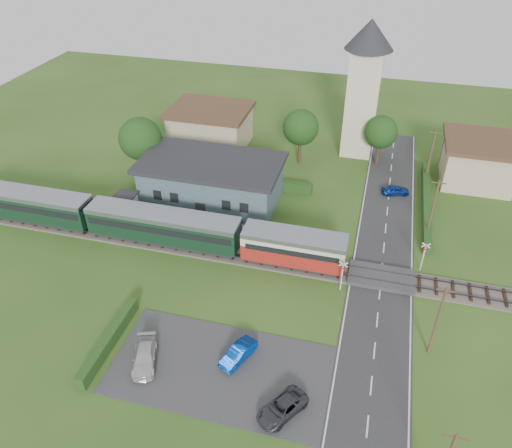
% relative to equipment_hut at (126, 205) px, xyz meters
% --- Properties ---
extents(ground, '(120.00, 120.00, 0.00)m').
position_rel_equipment_hut_xyz_m(ground, '(18.00, -5.20, -1.75)').
color(ground, '#2D4C19').
extents(railway_track, '(76.00, 3.20, 0.49)m').
position_rel_equipment_hut_xyz_m(railway_track, '(18.00, -3.20, -1.64)').
color(railway_track, '#4C443D').
rests_on(railway_track, ground).
extents(road, '(6.00, 70.00, 0.05)m').
position_rel_equipment_hut_xyz_m(road, '(28.00, -5.20, -1.72)').
color(road, '#28282B').
rests_on(road, ground).
extents(car_park, '(17.00, 9.00, 0.08)m').
position_rel_equipment_hut_xyz_m(car_park, '(16.50, -17.20, -1.71)').
color(car_park, '#333335').
rests_on(car_park, ground).
extents(crossing_deck, '(6.20, 3.40, 0.45)m').
position_rel_equipment_hut_xyz_m(crossing_deck, '(28.00, -3.20, -1.52)').
color(crossing_deck, '#333335').
rests_on(crossing_deck, ground).
extents(platform, '(30.00, 3.00, 0.45)m').
position_rel_equipment_hut_xyz_m(platform, '(8.00, 0.00, -1.52)').
color(platform, gray).
rests_on(platform, ground).
extents(equipment_hut, '(2.30, 2.30, 2.55)m').
position_rel_equipment_hut_xyz_m(equipment_hut, '(0.00, 0.00, 0.00)').
color(equipment_hut, beige).
rests_on(equipment_hut, platform).
extents(station_building, '(16.00, 9.00, 5.30)m').
position_rel_equipment_hut_xyz_m(station_building, '(8.00, 5.79, 0.95)').
color(station_building, '#354C53').
rests_on(station_building, ground).
extents(train, '(43.20, 2.90, 3.40)m').
position_rel_equipment_hut_xyz_m(train, '(2.68, -3.20, 0.43)').
color(train, '#232328').
rests_on(train, ground).
extents(church_tower, '(6.00, 6.00, 17.60)m').
position_rel_equipment_hut_xyz_m(church_tower, '(23.00, 22.80, 8.48)').
color(church_tower, beige).
rests_on(church_tower, ground).
extents(house_west, '(10.80, 8.80, 5.50)m').
position_rel_equipment_hut_xyz_m(house_west, '(3.00, 19.80, 1.04)').
color(house_west, tan).
rests_on(house_west, ground).
extents(house_east, '(8.80, 8.80, 5.50)m').
position_rel_equipment_hut_xyz_m(house_east, '(38.00, 18.80, 1.05)').
color(house_east, tan).
rests_on(house_east, ground).
extents(hedge_carpark, '(0.80, 9.00, 1.20)m').
position_rel_equipment_hut_xyz_m(hedge_carpark, '(7.00, -17.20, -1.15)').
color(hedge_carpark, '#193814').
rests_on(hedge_carpark, ground).
extents(hedge_roadside, '(0.80, 18.00, 1.20)m').
position_rel_equipment_hut_xyz_m(hedge_roadside, '(32.20, 10.80, -1.15)').
color(hedge_roadside, '#193814').
rests_on(hedge_roadside, ground).
extents(hedge_station, '(22.00, 0.80, 1.30)m').
position_rel_equipment_hut_xyz_m(hedge_station, '(8.00, 10.30, -1.10)').
color(hedge_station, '#193814').
rests_on(hedge_station, ground).
extents(tree_a, '(5.20, 5.20, 8.00)m').
position_rel_equipment_hut_xyz_m(tree_a, '(-2.00, 8.80, 3.63)').
color(tree_a, '#332316').
rests_on(tree_a, ground).
extents(tree_b, '(4.60, 4.60, 7.34)m').
position_rel_equipment_hut_xyz_m(tree_b, '(16.00, 17.80, 3.27)').
color(tree_b, '#332316').
rests_on(tree_b, ground).
extents(tree_c, '(4.20, 4.20, 6.78)m').
position_rel_equipment_hut_xyz_m(tree_c, '(26.00, 19.80, 2.91)').
color(tree_c, '#332316').
rests_on(tree_c, ground).
extents(utility_pole_b, '(1.40, 0.22, 7.00)m').
position_rel_equipment_hut_xyz_m(utility_pole_b, '(32.20, -11.20, 1.88)').
color(utility_pole_b, '#473321').
rests_on(utility_pole_b, ground).
extents(utility_pole_c, '(1.40, 0.22, 7.00)m').
position_rel_equipment_hut_xyz_m(utility_pole_c, '(32.20, 4.80, 1.88)').
color(utility_pole_c, '#473321').
rests_on(utility_pole_c, ground).
extents(utility_pole_d, '(1.40, 0.22, 7.00)m').
position_rel_equipment_hut_xyz_m(utility_pole_d, '(32.20, 16.80, 1.88)').
color(utility_pole_d, '#473321').
rests_on(utility_pole_d, ground).
extents(crossing_signal_near, '(0.84, 0.28, 3.28)m').
position_rel_equipment_hut_xyz_m(crossing_signal_near, '(24.40, -5.61, 0.39)').
color(crossing_signal_near, silver).
rests_on(crossing_signal_near, ground).
extents(crossing_signal_far, '(0.84, 0.28, 3.28)m').
position_rel_equipment_hut_xyz_m(crossing_signal_far, '(31.60, -0.81, 0.39)').
color(crossing_signal_far, silver).
rests_on(crossing_signal_far, ground).
extents(streetlamp_west, '(0.30, 0.30, 5.15)m').
position_rel_equipment_hut_xyz_m(streetlamp_west, '(-4.00, 14.80, 1.29)').
color(streetlamp_west, '#3F3F47').
rests_on(streetlamp_west, ground).
extents(streetlamp_east, '(0.30, 0.30, 5.15)m').
position_rel_equipment_hut_xyz_m(streetlamp_east, '(34.00, 21.80, 1.29)').
color(streetlamp_east, '#3F3F47').
rests_on(streetlamp_east, ground).
extents(car_on_road, '(3.46, 2.20, 1.10)m').
position_rel_equipment_hut_xyz_m(car_on_road, '(28.69, 12.80, -1.15)').
color(car_on_road, navy).
rests_on(car_on_road, road).
extents(car_park_blue, '(2.52, 3.79, 1.18)m').
position_rel_equipment_hut_xyz_m(car_park_blue, '(17.58, -15.83, -1.08)').
color(car_park_blue, '#0234A1').
rests_on(car_park_blue, car_park).
extents(car_park_silver, '(3.03, 4.57, 1.23)m').
position_rel_equipment_hut_xyz_m(car_park_silver, '(10.60, -18.07, -1.05)').
color(car_park_silver, silver).
rests_on(car_park_silver, car_park).
extents(car_park_dark, '(3.73, 4.41, 1.12)m').
position_rel_equipment_hut_xyz_m(car_park_dark, '(21.98, -19.70, -1.11)').
color(car_park_dark, '#31323A').
rests_on(car_park_dark, car_park).
extents(pedestrian_near, '(0.80, 0.68, 1.85)m').
position_rel_equipment_hut_xyz_m(pedestrian_near, '(15.26, -0.26, -0.37)').
color(pedestrian_near, gray).
rests_on(pedestrian_near, platform).
extents(pedestrian_far, '(0.73, 0.89, 1.68)m').
position_rel_equipment_hut_xyz_m(pedestrian_far, '(1.48, 0.39, -0.46)').
color(pedestrian_far, gray).
rests_on(pedestrian_far, platform).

